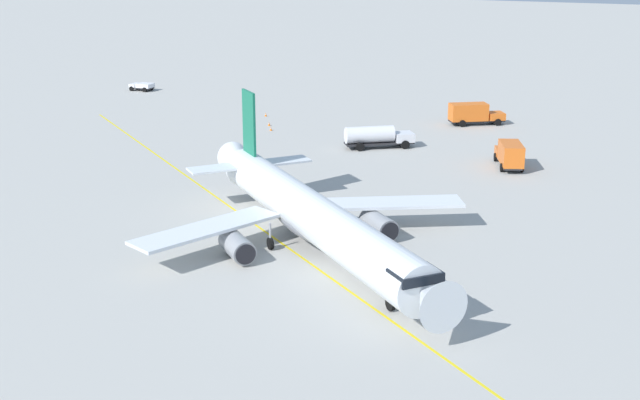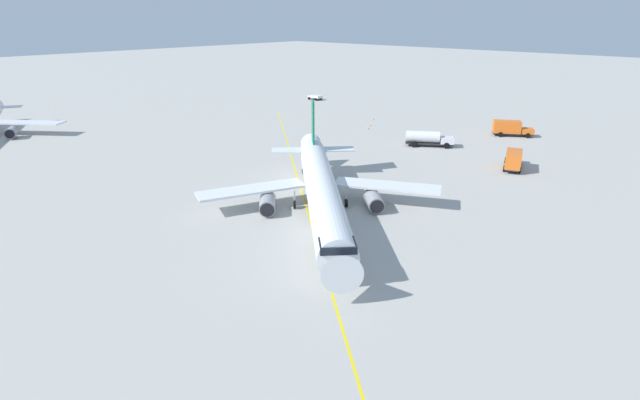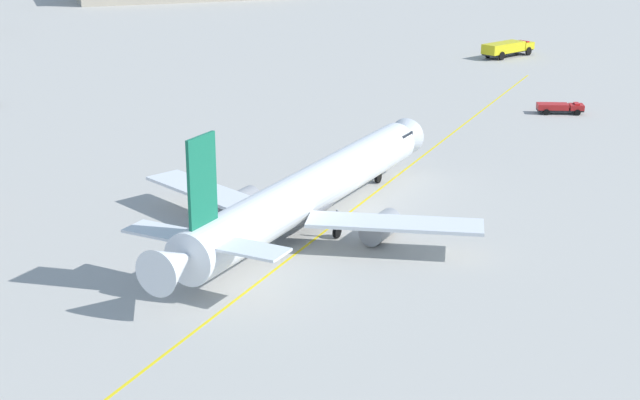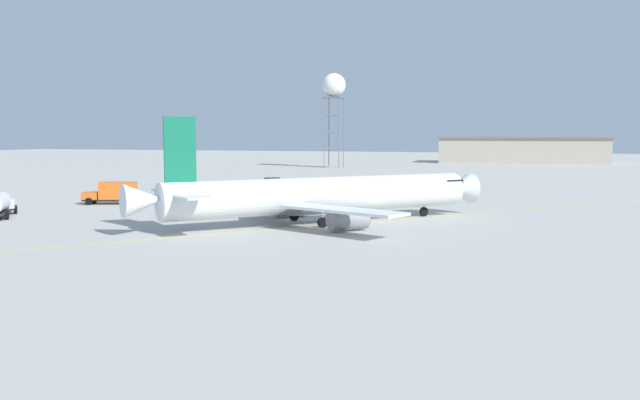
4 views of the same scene
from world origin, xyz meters
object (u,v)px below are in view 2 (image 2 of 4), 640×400
pushback_tug_truck (315,97)px  safety_cone_mid (370,125)px  airliner_main (321,190)px  fuel_tanker_truck (428,138)px  safety_cone_far (373,119)px  catering_truck_truck_extra (510,128)px  safety_cone_near (368,128)px  catering_truck_truck (513,159)px

pushback_tug_truck → safety_cone_mid: size_ratio=7.32×
airliner_main → pushback_tug_truck: bearing=176.5°
fuel_tanker_truck → safety_cone_far: (12.64, 21.82, -1.29)m
airliner_main → safety_cone_mid: bearing=162.9°
catering_truck_truck_extra → safety_cone_mid: catering_truck_truck_extra is taller
airliner_main → safety_cone_far: 57.46m
airliner_main → pushback_tug_truck: size_ratio=8.24×
airliner_main → catering_truck_truck_extra: (55.75, -1.71, -1.27)m
pushback_tug_truck → catering_truck_truck_extra: bearing=174.7°
pushback_tug_truck → fuel_tanker_truck: 56.95m
airliner_main → safety_cone_far: airliner_main is taller
airliner_main → fuel_tanker_truck: airliner_main is taller
catering_truck_truck_extra → safety_cone_far: bearing=159.7°
catering_truck_truck_extra → safety_cone_near: catering_truck_truck_extra is taller
airliner_main → safety_cone_mid: size_ratio=60.31×
airliner_main → catering_truck_truck: bearing=115.3°
safety_cone_near → safety_cone_mid: (2.75, 1.58, 0.00)m
catering_truck_truck → safety_cone_mid: catering_truck_truck is taller
fuel_tanker_truck → safety_cone_far: bearing=116.4°
pushback_tug_truck → catering_truck_truck_extra: catering_truck_truck_extra is taller
catering_truck_truck → safety_cone_mid: bearing=54.5°
catering_truck_truck → safety_cone_mid: (10.19, 36.03, -1.38)m
safety_cone_near → safety_cone_mid: size_ratio=1.00×
pushback_tug_truck → catering_truck_truck: (-27.89, -68.99, 0.86)m
safety_cone_mid → fuel_tanker_truck: bearing=-110.1°
pushback_tug_truck → catering_truck_truck: size_ratio=0.53×
pushback_tug_truck → safety_cone_near: bearing=149.7°
airliner_main → catering_truck_truck_extra: bearing=131.5°
catering_truck_truck → fuel_tanker_truck: bearing=59.3°
safety_cone_near → safety_cone_mid: bearing=29.8°
safety_cone_near → catering_truck_truck: bearing=-102.2°
catering_truck_truck → safety_cone_near: size_ratio=13.92×
pushback_tug_truck → safety_cone_near: size_ratio=7.32×
safety_cone_mid → safety_cone_far: size_ratio=1.00×
airliner_main → safety_cone_near: airliner_main is taller
fuel_tanker_truck → catering_truck_truck_extra: size_ratio=1.08×
safety_cone_near → safety_cone_far: (8.61, 4.94, 0.00)m
catering_truck_truck → fuel_tanker_truck: (3.42, 17.57, -0.09)m
airliner_main → catering_truck_truck_extra: 55.79m
pushback_tug_truck → safety_cone_mid: bearing=152.1°
catering_truck_truck_extra → safety_cone_mid: 29.27m
safety_cone_far → catering_truck_truck_extra: bearing=-79.0°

